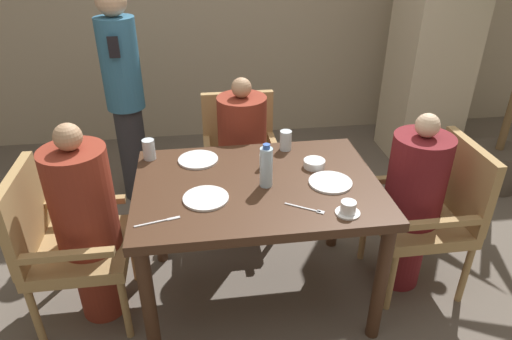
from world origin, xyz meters
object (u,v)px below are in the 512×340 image
at_px(plate_dessert_center, 330,182).
at_px(glass_tall_near, 149,149).
at_px(water_bottle, 266,167).
at_px(chair_left_side, 63,240).
at_px(glass_tall_mid, 286,140).
at_px(plate_main_right, 206,198).
at_px(teacup_with_saucer, 348,209).
at_px(chair_right_side, 433,209).
at_px(diner_in_right_chair, 412,202).
at_px(standing_host, 125,93).
at_px(plate_main_left, 198,160).
at_px(diner_in_left_chair, 87,224).
at_px(bowl_small, 314,164).
at_px(diner_in_far_chair, 243,155).
at_px(chair_far_side, 240,154).

distance_m(plate_dessert_center, glass_tall_near, 1.03).
relative_size(water_bottle, glass_tall_near, 2.00).
xyz_separation_m(chair_left_side, glass_tall_mid, (1.24, 0.36, 0.32)).
relative_size(plate_main_right, teacup_with_saucer, 1.93).
bearing_deg(water_bottle, chair_right_side, 1.91).
bearing_deg(glass_tall_near, water_bottle, -31.99).
distance_m(diner_in_right_chair, standing_host, 2.10).
height_order(chair_right_side, plate_main_left, chair_right_side).
bearing_deg(plate_main_left, teacup_with_saucer, -42.64).
relative_size(diner_in_left_chair, teacup_with_saucer, 9.89).
xyz_separation_m(teacup_with_saucer, bowl_small, (-0.04, 0.46, -0.01)).
bearing_deg(diner_in_right_chair, chair_left_side, 180.00).
bearing_deg(diner_in_right_chair, diner_in_left_chair, 180.00).
bearing_deg(standing_host, diner_in_far_chair, -33.36).
height_order(chair_right_side, diner_in_right_chair, diner_in_right_chair).
bearing_deg(plate_main_right, standing_host, 111.18).
height_order(plate_dessert_center, glass_tall_near, glass_tall_near).
bearing_deg(plate_main_right, diner_in_left_chair, 168.82).
bearing_deg(diner_in_far_chair, glass_tall_near, -147.95).
height_order(plate_main_right, glass_tall_mid, glass_tall_mid).
bearing_deg(standing_host, glass_tall_mid, -40.63).
height_order(diner_in_right_chair, teacup_with_saucer, diner_in_right_chair).
xyz_separation_m(diner_in_right_chair, teacup_with_saucer, (-0.51, -0.34, 0.23)).
relative_size(chair_far_side, plate_main_left, 4.04).
xyz_separation_m(diner_in_far_chair, plate_main_left, (-0.30, -0.42, 0.21)).
bearing_deg(bowl_small, chair_far_side, 115.00).
xyz_separation_m(diner_in_far_chair, plate_dessert_center, (0.37, -0.76, 0.21)).
distance_m(diner_in_right_chair, plate_dessert_center, 0.56).
height_order(diner_in_right_chair, water_bottle, diner_in_right_chair).
bearing_deg(plate_dessert_center, plate_main_right, -174.60).
bearing_deg(diner_in_left_chair, bowl_small, 5.81).
bearing_deg(chair_left_side, glass_tall_near, 37.32).
bearing_deg(standing_host, bowl_small, -44.32).
bearing_deg(water_bottle, bowl_small, 28.08).
xyz_separation_m(chair_far_side, diner_in_right_chair, (0.89, -0.84, 0.06)).
height_order(chair_right_side, plate_dessert_center, chair_right_side).
bearing_deg(bowl_small, chair_left_side, -174.78).
bearing_deg(diner_in_left_chair, plate_dessert_center, -2.74).
bearing_deg(standing_host, chair_right_side, -34.00).
xyz_separation_m(diner_in_right_chair, bowl_small, (-0.55, 0.12, 0.22)).
xyz_separation_m(chair_left_side, diner_in_far_chair, (1.02, 0.70, 0.06)).
height_order(diner_in_left_chair, plate_dessert_center, diner_in_left_chair).
relative_size(chair_left_side, water_bottle, 3.88).
xyz_separation_m(plate_main_left, plate_main_right, (0.03, -0.41, 0.00)).
relative_size(chair_far_side, glass_tall_mid, 7.75).
relative_size(plate_main_right, glass_tall_mid, 1.92).
xyz_separation_m(water_bottle, glass_tall_mid, (0.18, 0.39, -0.05)).
bearing_deg(diner_in_right_chair, glass_tall_near, 166.55).
relative_size(standing_host, water_bottle, 6.82).
distance_m(chair_far_side, plate_dessert_center, 1.01).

